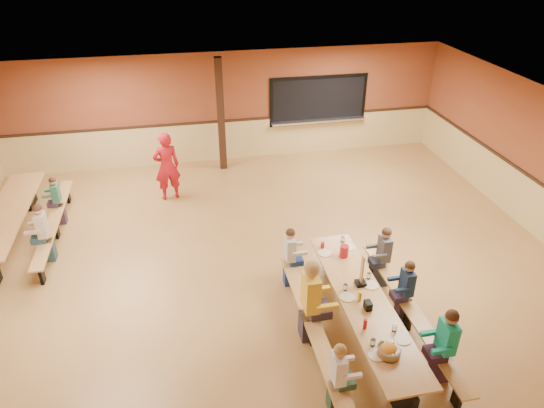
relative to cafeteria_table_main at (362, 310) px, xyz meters
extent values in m
plane|color=#9D6E3B|center=(-1.26, 2.30, -0.53)|extent=(12.00, 12.00, 0.00)
cube|color=brown|center=(-1.26, 7.30, 0.97)|extent=(12.00, 0.04, 3.00)
cube|color=white|center=(-1.26, 2.30, 2.47)|extent=(12.00, 10.00, 0.04)
cube|color=black|center=(1.34, 7.27, 1.02)|extent=(2.60, 0.06, 1.20)
cube|color=silver|center=(1.34, 7.18, 0.45)|extent=(2.70, 0.28, 0.06)
cube|color=black|center=(-1.46, 6.70, 0.97)|extent=(0.18, 0.18, 3.00)
cube|color=#BC874A|center=(0.00, 0.00, 0.19)|extent=(0.75, 3.60, 0.04)
cube|color=black|center=(0.00, -1.55, -0.18)|extent=(0.08, 0.60, 0.70)
cube|color=black|center=(0.00, 1.55, -0.18)|extent=(0.08, 0.60, 0.70)
cube|color=#BC874A|center=(-0.83, 0.00, -0.09)|extent=(0.26, 3.60, 0.04)
cube|color=black|center=(-0.83, 0.00, -0.32)|extent=(0.06, 0.18, 0.41)
cube|color=#BC874A|center=(0.83, 0.00, -0.09)|extent=(0.26, 3.60, 0.04)
cube|color=black|center=(0.83, 0.00, -0.32)|extent=(0.06, 0.18, 0.41)
cube|color=#BC874A|center=(-6.16, 3.99, 0.19)|extent=(0.75, 3.60, 0.04)
cube|color=black|center=(-6.16, 5.54, -0.18)|extent=(0.08, 0.60, 0.70)
cube|color=#BC874A|center=(-5.33, 3.99, -0.09)|extent=(0.26, 3.60, 0.04)
cube|color=black|center=(-5.33, 3.99, -0.32)|extent=(0.06, 0.18, 0.41)
imported|color=#B2141E|center=(-2.94, 5.27, 0.32)|extent=(0.70, 0.54, 1.70)
cylinder|color=#B31724|center=(0.06, 1.15, 0.32)|extent=(0.16, 0.16, 0.22)
cube|color=black|center=(-0.02, -0.20, 0.28)|extent=(0.10, 0.14, 0.13)
cylinder|color=yellow|center=(-0.07, 0.00, 0.30)|extent=(0.06, 0.06, 0.17)
cylinder|color=#B2140F|center=(-0.21, -0.58, 0.30)|extent=(0.06, 0.06, 0.17)
cube|color=black|center=(0.08, 0.36, 0.24)|extent=(0.16, 0.16, 0.06)
cube|color=#BC874A|center=(0.08, 0.36, 0.52)|extent=(0.02, 0.09, 0.50)
camera|label=1|loc=(-2.56, -5.39, 5.28)|focal=32.00mm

